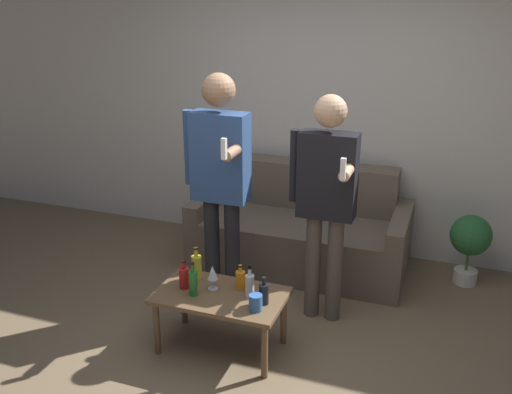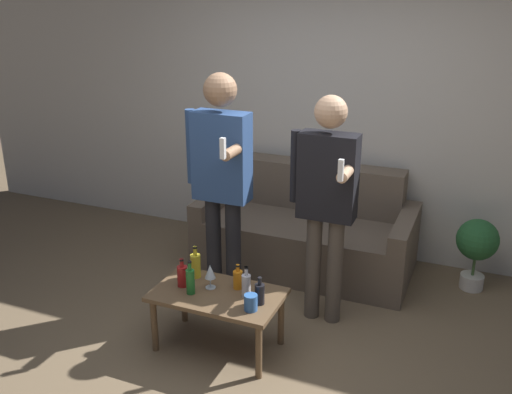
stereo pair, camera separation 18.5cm
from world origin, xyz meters
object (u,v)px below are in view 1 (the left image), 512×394
(bottle_orange, at_px, (264,293))
(person_standing_right, at_px, (326,192))
(couch, at_px, (302,231))
(coffee_table, at_px, (221,301))
(person_standing_left, at_px, (220,173))

(bottle_orange, height_order, person_standing_right, person_standing_right)
(person_standing_right, bearing_deg, couch, 115.30)
(person_standing_right, bearing_deg, coffee_table, -130.73)
(coffee_table, relative_size, person_standing_left, 0.48)
(coffee_table, relative_size, person_standing_right, 0.51)
(coffee_table, bearing_deg, person_standing_left, 112.42)
(coffee_table, bearing_deg, bottle_orange, -3.50)
(couch, xyz_separation_m, person_standing_left, (-0.39, -0.88, 0.76))
(person_standing_left, bearing_deg, person_standing_right, 5.48)
(coffee_table, distance_m, person_standing_right, 1.04)
(person_standing_left, xyz_separation_m, person_standing_right, (0.77, 0.07, -0.07))
(bottle_orange, bearing_deg, coffee_table, 176.50)
(couch, bearing_deg, bottle_orange, -84.14)
(coffee_table, height_order, person_standing_right, person_standing_right)
(bottle_orange, relative_size, person_standing_left, 0.11)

